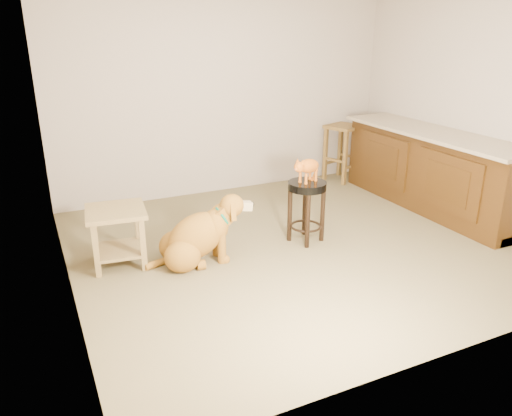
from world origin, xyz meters
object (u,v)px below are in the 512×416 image
padded_stool (307,199)px  side_table (117,228)px  wood_stool (343,152)px  tabby_kitten (307,167)px  golden_retriever (197,237)px

padded_stool → side_table: bearing=171.5°
wood_stool → tabby_kitten: (-1.57, -1.64, 0.38)m
wood_stool → tabby_kitten: bearing=-133.8°
wood_stool → golden_retriever: wood_stool is taller
golden_retriever → tabby_kitten: 1.28m
side_table → golden_retriever: size_ratio=0.54×
golden_retriever → tabby_kitten: tabby_kitten is taller
tabby_kitten → golden_retriever: bearing=160.3°
side_table → tabby_kitten: (1.83, -0.28, 0.43)m
golden_retriever → tabby_kitten: (1.16, -0.00, 0.54)m
wood_stool → golden_retriever: 3.19m
padded_stool → wood_stool: wood_stool is taller
wood_stool → golden_retriever: (-2.74, -1.64, -0.16)m
wood_stool → side_table: 3.67m
padded_stool → wood_stool: size_ratio=0.81×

